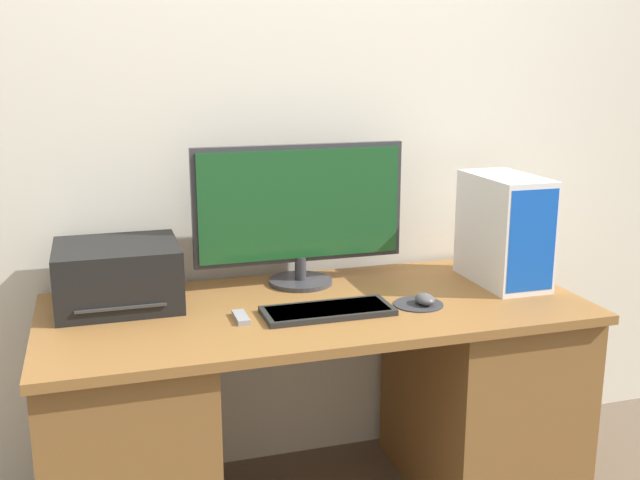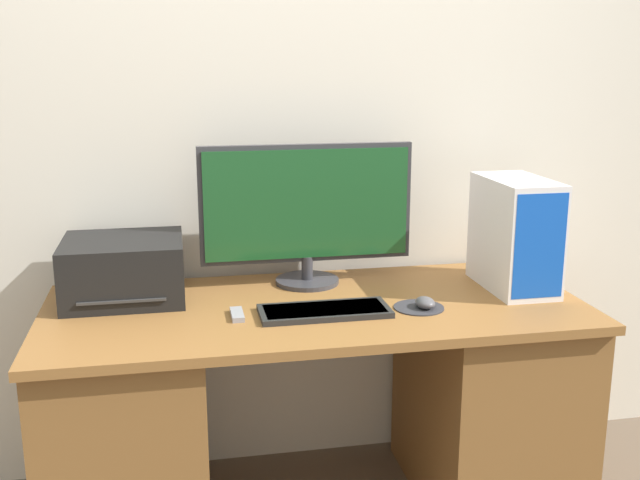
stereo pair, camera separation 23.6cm
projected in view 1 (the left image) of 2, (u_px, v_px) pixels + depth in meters
name	position (u px, v px, depth m)	size (l,w,h in m)	color
wall_back	(281.00, 111.00, 2.69)	(6.40, 0.05, 2.70)	silver
desk	(316.00, 408.00, 2.51)	(1.74, 0.76, 0.76)	brown
monitor	(300.00, 209.00, 2.59)	(0.74, 0.22, 0.49)	#333338
keyboard	(328.00, 310.00, 2.34)	(0.41, 0.17, 0.02)	black
mousepad	(418.00, 304.00, 2.42)	(0.16, 0.16, 0.00)	#2D2D33
mouse	(425.00, 299.00, 2.41)	(0.06, 0.08, 0.03)	#4C4C51
computer_tower	(504.00, 230.00, 2.62)	(0.20, 0.36, 0.38)	white
printer	(118.00, 275.00, 2.40)	(0.39, 0.35, 0.20)	black
remote_control	(241.00, 317.00, 2.28)	(0.04, 0.11, 0.02)	gray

